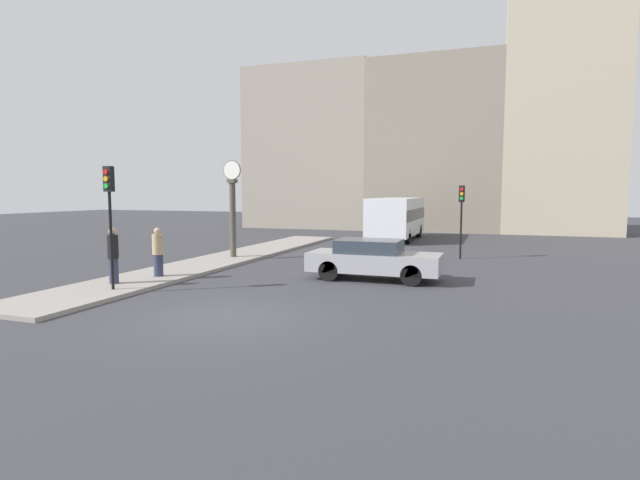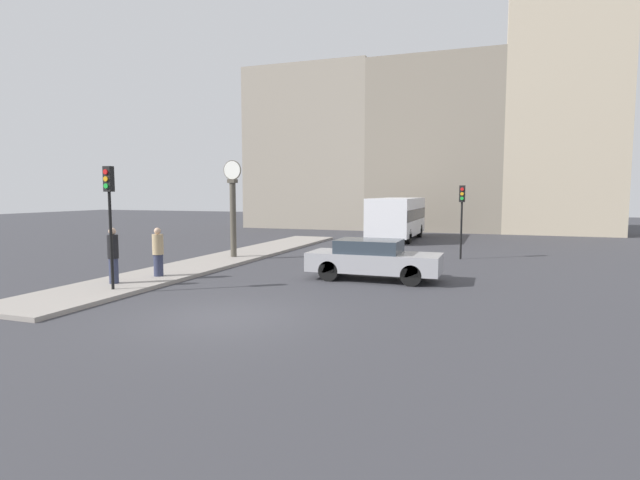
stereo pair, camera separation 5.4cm
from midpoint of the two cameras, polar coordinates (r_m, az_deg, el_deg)
name	(u,v)px [view 1 (the left image)]	position (r m, az deg, el deg)	size (l,w,h in m)	color
ground_plane	(225,317)	(12.69, -10.97, -8.67)	(120.00, 120.00, 0.00)	#38383D
sidewalk_corner	(228,258)	(23.20, -10.54, -2.08)	(2.69, 22.62, 0.13)	gray
building_row	(430,134)	(41.78, 12.39, 11.74)	(29.29, 5.00, 18.96)	gray
sedan_car	(373,259)	(17.66, 6.01, -2.18)	(4.61, 1.77, 1.42)	#9E9EA3
bus_distant	(396,216)	(32.70, 8.68, 2.73)	(2.57, 7.34, 2.71)	silver
traffic_light_near	(110,202)	(16.29, -23.01, 4.06)	(0.26, 0.24, 3.73)	black
traffic_light_far	(461,206)	(23.81, 15.81, 3.74)	(0.26, 0.24, 3.39)	black
street_clock	(233,208)	(23.13, -10.02, 3.65)	(0.89, 0.36, 4.39)	#4C473D
pedestrian_tan_coat	(158,252)	(18.46, -18.11, -1.33)	(0.38, 0.38, 1.72)	#2D334C
pedestrian_black_jacket	(113,255)	(17.47, -22.64, -1.64)	(0.34, 0.34, 1.81)	#2D334C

